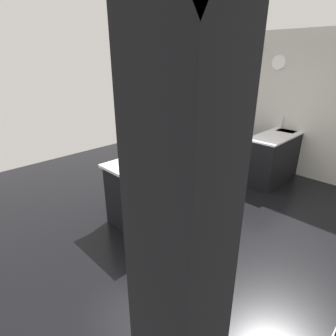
# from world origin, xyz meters

# --- Properties ---
(ground_plane) EXTENTS (7.72, 7.72, 0.00)m
(ground_plane) POSITION_xyz_m (0.00, 0.00, 0.00)
(ground_plane) COLOR black
(interior_partition_left) EXTENTS (0.15, 5.09, 2.84)m
(interior_partition_left) POSITION_xyz_m (-2.97, 0.00, 1.42)
(interior_partition_left) COLOR beige
(interior_partition_left) RESTS_ON ground_plane
(sink_cabinet) EXTENTS (1.99, 0.60, 1.21)m
(sink_cabinet) POSITION_xyz_m (-2.62, 0.45, 0.47)
(sink_cabinet) COLOR black
(sink_cabinet) RESTS_ON ground_plane
(oven_range) EXTENTS (0.60, 0.61, 0.90)m
(oven_range) POSITION_xyz_m (-2.62, -0.89, 0.45)
(oven_range) COLOR #38383D
(oven_range) RESTS_ON ground_plane
(kitchen_island) EXTENTS (1.71, 0.99, 0.94)m
(kitchen_island) POSITION_xyz_m (0.16, -0.16, 0.47)
(kitchen_island) COLOR black
(kitchen_island) RESTS_ON ground_plane
(stool_by_window) EXTENTS (0.44, 0.44, 0.71)m
(stool_by_window) POSITION_xyz_m (-0.37, 0.51, 0.33)
(stool_by_window) COLOR #B7B7BC
(stool_by_window) RESTS_ON ground_plane
(stool_middle) EXTENTS (0.44, 0.44, 0.71)m
(stool_middle) POSITION_xyz_m (0.70, 0.51, 0.33)
(stool_middle) COLOR #B7B7BC
(stool_middle) RESTS_ON ground_plane
(cutting_board) EXTENTS (0.36, 0.24, 0.02)m
(cutting_board) POSITION_xyz_m (-0.06, -0.20, 0.95)
(cutting_board) COLOR tan
(cutting_board) RESTS_ON kitchen_island
(apple_yellow) EXTENTS (0.08, 0.08, 0.08)m
(apple_yellow) POSITION_xyz_m (-0.13, -0.27, 1.00)
(apple_yellow) COLOR gold
(apple_yellow) RESTS_ON cutting_board
(apple_red) EXTENTS (0.08, 0.08, 0.08)m
(apple_red) POSITION_xyz_m (-0.03, -0.17, 1.00)
(apple_red) COLOR red
(apple_red) RESTS_ON cutting_board
(water_bottle) EXTENTS (0.06, 0.06, 0.31)m
(water_bottle) POSITION_xyz_m (0.60, -0.06, 1.06)
(water_bottle) COLOR silver
(water_bottle) RESTS_ON kitchen_island
(fruit_bowl) EXTENTS (0.25, 0.25, 0.07)m
(fruit_bowl) POSITION_xyz_m (-0.29, -0.18, 0.98)
(fruit_bowl) COLOR #993833
(fruit_bowl) RESTS_ON kitchen_island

